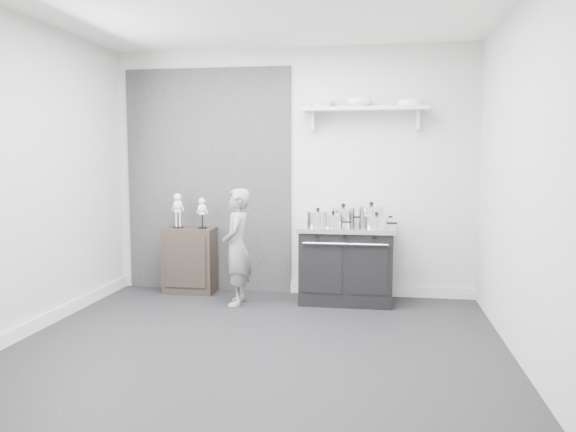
{
  "coord_description": "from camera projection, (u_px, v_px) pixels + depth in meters",
  "views": [
    {
      "loc": [
        0.96,
        -4.33,
        1.52
      ],
      "look_at": [
        0.1,
        0.95,
        0.95
      ],
      "focal_mm": 35.0,
      "sensor_mm": 36.0,
      "label": 1
    }
  ],
  "objects": [
    {
      "name": "bowl_small",
      "position": [
        359.0,
        103.0,
        5.87
      ],
      "size": [
        0.26,
        0.26,
        0.08
      ],
      "primitive_type": "imported",
      "color": "white",
      "rests_on": "wall_shelf"
    },
    {
      "name": "stove",
      "position": [
        346.0,
        264.0,
        5.87
      ],
      "size": [
        1.0,
        0.63,
        0.8
      ],
      "color": "black",
      "rests_on": "ground"
    },
    {
      "name": "room_shell",
      "position": [
        249.0,
        142.0,
        4.56
      ],
      "size": [
        4.02,
        3.62,
        2.71
      ],
      "color": "beige",
      "rests_on": "ground"
    },
    {
      "name": "skeleton_torso",
      "position": [
        202.0,
        211.0,
        6.2
      ],
      "size": [
        0.11,
        0.07,
        0.39
      ],
      "primitive_type": null,
      "color": "beige",
      "rests_on": "side_cabinet"
    },
    {
      "name": "pot_front_right",
      "position": [
        376.0,
        222.0,
        5.63
      ],
      "size": [
        0.33,
        0.24,
        0.17
      ],
      "color": "silver",
      "rests_on": "stove"
    },
    {
      "name": "pot_front_left",
      "position": [
        318.0,
        219.0,
        5.76
      ],
      "size": [
        0.31,
        0.23,
        0.2
      ],
      "color": "silver",
      "rests_on": "stove"
    },
    {
      "name": "bowl_large",
      "position": [
        322.0,
        104.0,
        5.93
      ],
      "size": [
        0.28,
        0.28,
        0.07
      ],
      "primitive_type": "imported",
      "color": "white",
      "rests_on": "wall_shelf"
    },
    {
      "name": "wall_shelf",
      "position": [
        365.0,
        110.0,
        5.88
      ],
      "size": [
        1.3,
        0.26,
        0.24
      ],
      "color": "silver",
      "rests_on": "room_shell"
    },
    {
      "name": "pot_back_right",
      "position": [
        371.0,
        216.0,
        5.87
      ],
      "size": [
        0.35,
        0.26,
        0.25
      ],
      "color": "silver",
      "rests_on": "stove"
    },
    {
      "name": "pot_front_center",
      "position": [
        333.0,
        221.0,
        5.69
      ],
      "size": [
        0.29,
        0.2,
        0.17
      ],
      "color": "silver",
      "rests_on": "stove"
    },
    {
      "name": "ground",
      "position": [
        257.0,
        344.0,
        4.57
      ],
      "size": [
        4.0,
        4.0,
        0.0
      ],
      "primitive_type": "plane",
      "color": "black",
      "rests_on": "ground"
    },
    {
      "name": "skeleton_full",
      "position": [
        178.0,
        208.0,
        6.25
      ],
      "size": [
        0.13,
        0.08,
        0.45
      ],
      "primitive_type": null,
      "color": "beige",
      "rests_on": "side_cabinet"
    },
    {
      "name": "side_cabinet",
      "position": [
        190.0,
        260.0,
        6.29
      ],
      "size": [
        0.56,
        0.33,
        0.73
      ],
      "primitive_type": "cube",
      "color": "black",
      "rests_on": "ground"
    },
    {
      "name": "child",
      "position": [
        237.0,
        247.0,
        5.75
      ],
      "size": [
        0.33,
        0.47,
        1.2
      ],
      "primitive_type": "imported",
      "rotation": [
        0.0,
        0.0,
        -1.46
      ],
      "color": "gray",
      "rests_on": "ground"
    },
    {
      "name": "plate_stack",
      "position": [
        411.0,
        103.0,
        5.79
      ],
      "size": [
        0.26,
        0.26,
        0.06
      ],
      "primitive_type": "cylinder",
      "color": "white",
      "rests_on": "wall_shelf"
    },
    {
      "name": "pot_back_left",
      "position": [
        343.0,
        216.0,
        5.93
      ],
      "size": [
        0.35,
        0.26,
        0.23
      ],
      "color": "silver",
      "rests_on": "stove"
    }
  ]
}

